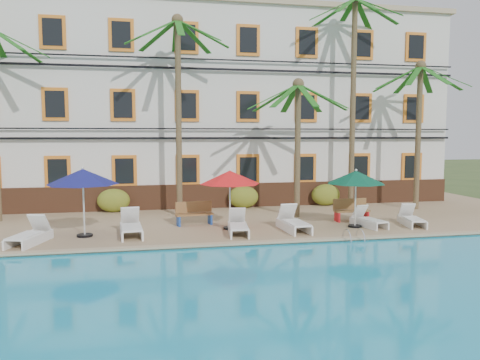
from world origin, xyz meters
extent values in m
plane|color=#384C23|center=(0.00, 0.00, 0.00)|extent=(100.00, 100.00, 0.00)
cube|color=tan|center=(0.00, 5.00, 0.12)|extent=(30.00, 12.00, 0.25)
cube|color=#1A9BC4|center=(0.00, -7.00, 0.10)|extent=(26.00, 12.00, 0.20)
cube|color=tan|center=(0.00, -0.90, 0.28)|extent=(30.00, 0.35, 0.06)
cube|color=silver|center=(0.00, 10.00, 5.25)|extent=(25.00, 6.00, 10.00)
cube|color=brown|center=(0.00, 6.94, 0.85)|extent=(25.00, 0.12, 1.20)
cube|color=tan|center=(0.00, 10.00, 10.35)|extent=(25.40, 6.40, 0.25)
cube|color=orange|center=(-7.50, 6.95, 2.15)|extent=(1.15, 0.10, 1.50)
cube|color=black|center=(-7.50, 6.90, 2.15)|extent=(0.85, 0.04, 1.20)
cube|color=orange|center=(-4.50, 6.95, 2.15)|extent=(1.15, 0.10, 1.50)
cube|color=black|center=(-4.50, 6.90, 2.15)|extent=(0.85, 0.04, 1.20)
cube|color=orange|center=(-1.50, 6.95, 2.15)|extent=(1.15, 0.10, 1.50)
cube|color=black|center=(-1.50, 6.90, 2.15)|extent=(0.85, 0.04, 1.20)
cube|color=orange|center=(1.50, 6.95, 2.15)|extent=(1.15, 0.10, 1.50)
cube|color=black|center=(1.50, 6.90, 2.15)|extent=(0.85, 0.04, 1.20)
cube|color=orange|center=(4.50, 6.95, 2.15)|extent=(1.15, 0.10, 1.50)
cube|color=black|center=(4.50, 6.90, 2.15)|extent=(0.85, 0.04, 1.20)
cube|color=orange|center=(7.50, 6.95, 2.15)|extent=(1.15, 0.10, 1.50)
cube|color=black|center=(7.50, 6.90, 2.15)|extent=(0.85, 0.04, 1.20)
cube|color=orange|center=(10.50, 6.95, 2.15)|extent=(1.15, 0.10, 1.50)
cube|color=black|center=(10.50, 6.90, 2.15)|extent=(0.85, 0.04, 1.20)
cube|color=orange|center=(-7.50, 6.95, 5.25)|extent=(1.15, 0.10, 1.50)
cube|color=black|center=(-7.50, 6.90, 5.25)|extent=(0.85, 0.04, 1.20)
cube|color=orange|center=(-4.50, 6.95, 5.25)|extent=(1.15, 0.10, 1.50)
cube|color=black|center=(-4.50, 6.90, 5.25)|extent=(0.85, 0.04, 1.20)
cube|color=orange|center=(-1.50, 6.95, 5.25)|extent=(1.15, 0.10, 1.50)
cube|color=black|center=(-1.50, 6.90, 5.25)|extent=(0.85, 0.04, 1.20)
cube|color=orange|center=(1.50, 6.95, 5.25)|extent=(1.15, 0.10, 1.50)
cube|color=black|center=(1.50, 6.90, 5.25)|extent=(0.85, 0.04, 1.20)
cube|color=orange|center=(4.50, 6.95, 5.25)|extent=(1.15, 0.10, 1.50)
cube|color=black|center=(4.50, 6.90, 5.25)|extent=(0.85, 0.04, 1.20)
cube|color=orange|center=(7.50, 6.95, 5.25)|extent=(1.15, 0.10, 1.50)
cube|color=black|center=(7.50, 6.90, 5.25)|extent=(0.85, 0.04, 1.20)
cube|color=orange|center=(10.50, 6.95, 5.25)|extent=(1.15, 0.10, 1.50)
cube|color=black|center=(10.50, 6.90, 5.25)|extent=(0.85, 0.04, 1.20)
cube|color=orange|center=(-7.50, 6.95, 8.45)|extent=(1.15, 0.10, 1.50)
cube|color=black|center=(-7.50, 6.90, 8.45)|extent=(0.85, 0.04, 1.20)
cube|color=orange|center=(-4.50, 6.95, 8.45)|extent=(1.15, 0.10, 1.50)
cube|color=black|center=(-4.50, 6.90, 8.45)|extent=(0.85, 0.04, 1.20)
cube|color=orange|center=(-1.50, 6.95, 8.45)|extent=(1.15, 0.10, 1.50)
cube|color=black|center=(-1.50, 6.90, 8.45)|extent=(0.85, 0.04, 1.20)
cube|color=orange|center=(1.50, 6.95, 8.45)|extent=(1.15, 0.10, 1.50)
cube|color=black|center=(1.50, 6.90, 8.45)|extent=(0.85, 0.04, 1.20)
cube|color=orange|center=(4.50, 6.95, 8.45)|extent=(1.15, 0.10, 1.50)
cube|color=black|center=(4.50, 6.90, 8.45)|extent=(0.85, 0.04, 1.20)
cube|color=orange|center=(7.50, 6.95, 8.45)|extent=(1.15, 0.10, 1.50)
cube|color=black|center=(7.50, 6.90, 8.45)|extent=(0.85, 0.04, 1.20)
cube|color=orange|center=(10.50, 6.95, 8.45)|extent=(1.15, 0.10, 1.50)
cube|color=black|center=(10.50, 6.90, 8.45)|extent=(0.85, 0.04, 1.20)
cube|color=black|center=(0.00, 6.80, 3.70)|extent=(25.00, 0.08, 0.10)
cube|color=black|center=(0.00, 6.80, 4.15)|extent=(25.00, 0.08, 0.06)
cube|color=black|center=(0.00, 6.80, 7.00)|extent=(25.00, 0.08, 0.10)
cube|color=black|center=(0.00, 6.80, 7.45)|extent=(25.00, 0.08, 0.06)
cube|color=#185E16|center=(-8.80, 4.39, 7.62)|extent=(1.79, 1.79, 1.13)
cube|color=#185E16|center=(-8.47, 5.19, 7.62)|extent=(2.26, 0.28, 1.13)
cube|color=#185E16|center=(-8.80, 5.98, 7.62)|extent=(1.79, 1.79, 1.13)
cylinder|color=brown|center=(-2.05, 4.99, 4.52)|extent=(0.26, 0.26, 8.54)
sphere|color=brown|center=(-2.05, 4.99, 8.79)|extent=(0.50, 0.50, 0.50)
cube|color=#185E16|center=(-2.05, 6.11, 8.24)|extent=(0.28, 2.26, 1.13)
cube|color=#185E16|center=(-2.85, 5.78, 8.24)|extent=(1.79, 1.79, 1.13)
cube|color=#185E16|center=(-3.17, 4.99, 8.24)|extent=(2.26, 0.28, 1.13)
cube|color=#185E16|center=(-2.85, 4.20, 8.24)|extent=(1.79, 1.79, 1.13)
cube|color=#185E16|center=(-2.05, 3.87, 8.24)|extent=(0.28, 2.26, 1.13)
cube|color=#185E16|center=(-1.26, 4.20, 8.24)|extent=(1.79, 1.79, 1.13)
cube|color=#185E16|center=(-0.93, 4.99, 8.24)|extent=(2.26, 0.28, 1.13)
cube|color=#185E16|center=(-1.26, 5.78, 8.24)|extent=(1.79, 1.79, 1.13)
cylinder|color=brown|center=(3.02, 3.75, 3.15)|extent=(0.26, 0.26, 5.79)
sphere|color=brown|center=(3.02, 3.75, 6.04)|extent=(0.50, 0.50, 0.50)
cube|color=#185E16|center=(3.02, 4.87, 5.49)|extent=(0.28, 2.26, 1.13)
cube|color=#185E16|center=(2.22, 4.54, 5.49)|extent=(1.79, 1.79, 1.13)
cube|color=#185E16|center=(1.89, 3.75, 5.49)|extent=(2.26, 0.28, 1.13)
cube|color=#185E16|center=(2.22, 2.96, 5.49)|extent=(1.79, 1.79, 1.13)
cube|color=#185E16|center=(3.02, 2.63, 5.49)|extent=(0.28, 2.26, 1.13)
cube|color=#185E16|center=(3.81, 2.96, 5.49)|extent=(1.79, 1.79, 1.13)
cube|color=#185E16|center=(4.14, 3.75, 5.49)|extent=(2.26, 0.28, 1.13)
cube|color=#185E16|center=(3.81, 4.54, 5.49)|extent=(1.79, 1.79, 1.13)
cylinder|color=brown|center=(6.40, 5.56, 5.28)|extent=(0.26, 0.26, 10.07)
cube|color=#185E16|center=(6.40, 6.68, 9.76)|extent=(0.28, 2.26, 1.13)
cube|color=#185E16|center=(5.60, 6.36, 9.76)|extent=(1.79, 1.79, 1.13)
cube|color=#185E16|center=(5.28, 5.56, 9.76)|extent=(2.26, 0.28, 1.13)
cube|color=#185E16|center=(5.60, 4.77, 9.76)|extent=(1.79, 1.79, 1.13)
cube|color=#185E16|center=(6.40, 4.44, 9.76)|extent=(0.28, 2.26, 1.13)
cube|color=#185E16|center=(7.19, 4.77, 9.76)|extent=(1.79, 1.79, 1.13)
cube|color=#185E16|center=(7.52, 5.56, 9.76)|extent=(2.26, 0.28, 1.13)
cube|color=#185E16|center=(7.19, 6.36, 9.76)|extent=(1.79, 1.79, 1.13)
cylinder|color=brown|center=(9.39, 4.66, 3.69)|extent=(0.26, 0.26, 6.87)
sphere|color=brown|center=(9.39, 4.66, 7.12)|extent=(0.50, 0.50, 0.50)
cube|color=#185E16|center=(9.39, 5.79, 6.57)|extent=(0.28, 2.26, 1.13)
cube|color=#185E16|center=(8.60, 5.46, 6.57)|extent=(1.79, 1.79, 1.13)
cube|color=#185E16|center=(8.27, 4.66, 6.57)|extent=(2.26, 0.28, 1.13)
cube|color=#185E16|center=(8.60, 3.87, 6.57)|extent=(1.79, 1.79, 1.13)
cube|color=#185E16|center=(9.39, 3.54, 6.57)|extent=(0.28, 2.26, 1.13)
cube|color=#185E16|center=(10.19, 3.87, 6.57)|extent=(1.79, 1.79, 1.13)
cube|color=#185E16|center=(10.52, 4.66, 6.57)|extent=(2.26, 0.28, 1.13)
cube|color=#185E16|center=(10.19, 5.46, 6.57)|extent=(1.79, 1.79, 1.13)
ellipsoid|color=#27601B|center=(-5.01, 6.60, 0.80)|extent=(1.50, 0.90, 1.10)
ellipsoid|color=#27601B|center=(1.19, 6.60, 0.80)|extent=(1.50, 0.90, 1.10)
ellipsoid|color=#27601B|center=(5.50, 6.60, 0.80)|extent=(1.50, 0.90, 1.10)
cylinder|color=black|center=(-5.68, 1.33, 0.29)|extent=(0.56, 0.56, 0.08)
cylinder|color=silver|center=(-5.68, 1.33, 1.45)|extent=(0.06, 0.06, 2.39)
cone|color=navy|center=(-5.68, 1.33, 2.39)|extent=(2.49, 2.49, 0.55)
sphere|color=silver|center=(-5.68, 1.33, 2.69)|extent=(0.10, 0.10, 0.10)
cylinder|color=black|center=(-0.37, 1.63, 0.29)|extent=(0.52, 0.52, 0.07)
cylinder|color=silver|center=(-0.37, 1.63, 1.36)|extent=(0.06, 0.06, 2.23)
cone|color=red|center=(-0.37, 1.63, 2.25)|extent=(2.32, 2.32, 0.51)
sphere|color=silver|center=(-0.37, 1.63, 2.52)|extent=(0.10, 0.10, 0.10)
cylinder|color=black|center=(4.50, 1.04, 0.29)|extent=(0.51, 0.51, 0.07)
cylinder|color=silver|center=(4.50, 1.04, 1.35)|extent=(0.06, 0.06, 2.20)
cone|color=#084A32|center=(4.50, 1.04, 2.22)|extent=(2.29, 2.29, 0.50)
sphere|color=silver|center=(4.50, 1.04, 2.49)|extent=(0.10, 0.10, 0.10)
cube|color=white|center=(-7.40, 0.23, 0.59)|extent=(0.99, 1.49, 0.06)
cube|color=white|center=(-7.13, 1.14, 0.83)|extent=(0.75, 0.66, 0.68)
cube|color=white|center=(-7.63, 0.57, 0.41)|extent=(0.62, 1.88, 0.32)
cube|color=white|center=(-7.02, 0.39, 0.41)|extent=(0.62, 1.88, 0.32)
cube|color=white|center=(-4.03, 0.85, 0.60)|extent=(0.77, 1.49, 0.07)
cube|color=white|center=(-4.11, 1.84, 0.86)|extent=(0.70, 0.58, 0.72)
cube|color=white|center=(-4.39, 1.10, 0.42)|extent=(0.23, 2.05, 0.33)
cube|color=white|center=(-3.72, 1.15, 0.42)|extent=(0.23, 2.05, 0.33)
cube|color=white|center=(-0.27, 0.41, 0.58)|extent=(0.77, 1.40, 0.06)
cube|color=white|center=(-0.15, 1.33, 0.81)|extent=(0.67, 0.56, 0.67)
cube|color=white|center=(-0.54, 0.71, 0.40)|extent=(0.29, 1.89, 0.31)
cube|color=white|center=(0.07, 0.63, 0.40)|extent=(0.29, 1.89, 0.31)
cube|color=white|center=(1.93, 0.54, 0.60)|extent=(0.74, 1.47, 0.07)
cube|color=white|center=(1.88, 1.53, 0.86)|extent=(0.69, 0.57, 0.72)
cube|color=white|center=(1.59, 0.79, 0.42)|extent=(0.18, 2.04, 0.33)
cube|color=white|center=(2.25, 0.83, 0.42)|extent=(0.18, 2.04, 0.33)
cube|color=white|center=(5.12, 0.78, 0.54)|extent=(0.77, 1.28, 0.06)
cube|color=white|center=(4.96, 1.59, 0.76)|extent=(0.63, 0.54, 0.60)
cube|color=white|center=(4.81, 0.95, 0.39)|extent=(0.39, 1.68, 0.28)
cube|color=white|center=(5.35, 1.06, 0.39)|extent=(0.39, 1.68, 0.28)
cube|color=white|center=(6.82, 0.65, 0.55)|extent=(0.81, 1.32, 0.06)
cube|color=white|center=(7.00, 1.48, 0.77)|extent=(0.65, 0.56, 0.61)
cube|color=white|center=(6.59, 0.94, 0.39)|extent=(0.42, 1.72, 0.28)
cube|color=white|center=(7.15, 0.82, 0.39)|extent=(0.42, 1.72, 0.28)
cube|color=olive|center=(-1.63, 2.70, 0.68)|extent=(1.55, 0.66, 0.06)
cube|color=olive|center=(-1.66, 2.91, 0.95)|extent=(1.49, 0.27, 0.45)
cube|color=#1B4196|center=(-2.27, 2.60, 0.45)|extent=(0.14, 0.46, 0.40)
cube|color=#1B4196|center=(-0.98, 2.79, 0.45)|extent=(0.14, 0.46, 0.40)
cube|color=olive|center=(4.93, 2.26, 0.68)|extent=(1.51, 0.48, 0.06)
cube|color=olive|center=(4.93, 2.48, 0.95)|extent=(1.50, 0.09, 0.45)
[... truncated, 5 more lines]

